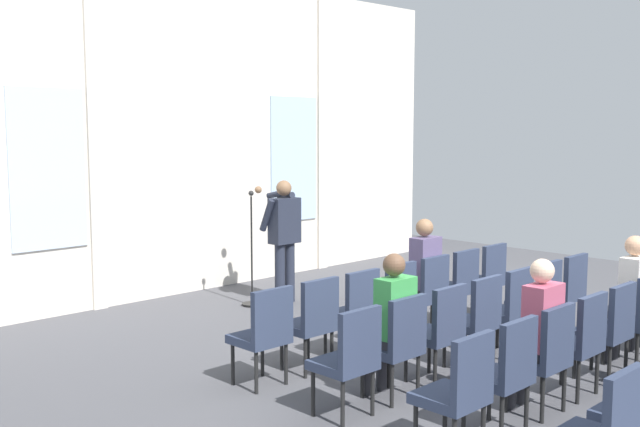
{
  "coord_description": "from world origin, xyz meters",
  "views": [
    {
      "loc": [
        -6.21,
        -3.7,
        2.39
      ],
      "look_at": [
        0.17,
        2.77,
        1.35
      ],
      "focal_mm": 42.29,
      "sensor_mm": 36.0,
      "label": 1
    }
  ],
  "objects_px": {
    "chair_r0_c5": "(458,283)",
    "chair_r1_c1": "(397,341)",
    "chair_r0_c1": "(312,319)",
    "chair_r2_c2": "(545,352)",
    "chair_r0_c4": "(427,290)",
    "chair_r1_c0": "(350,355)",
    "chair_r2_c4": "(610,325)",
    "chair_r1_c2": "(439,328)",
    "chair_r2_c5": "(637,314)",
    "audience_r2_c2": "(537,327)",
    "audience_r2_c5": "(630,293)",
    "speaker": "(284,232)",
    "chair_r2_c3": "(579,338)",
    "chair_r1_c5": "(539,297)",
    "mic_stand": "(252,281)",
    "chair_r0_c3": "(393,299)",
    "chair_r0_c0": "(265,330)",
    "audience_r1_c1": "(390,318)",
    "chair_r2_c1": "(505,369)",
    "chair_r1_c3": "(476,316)",
    "chair_r2_c0": "(459,388)",
    "chair_r0_c6": "(486,276)",
    "chair_r1_c4": "(509,306)",
    "audience_r0_c4": "(422,271)",
    "chair_r1_c6": "(566,289)",
    "chair_r0_c2": "(355,308)"
  },
  "relations": [
    {
      "from": "chair_r1_c0",
      "to": "chair_r1_c4",
      "type": "distance_m",
      "value": 2.44
    },
    {
      "from": "speaker",
      "to": "chair_r2_c5",
      "type": "height_order",
      "value": "speaker"
    },
    {
      "from": "chair_r0_c1",
      "to": "chair_r2_c2",
      "type": "height_order",
      "value": "same"
    },
    {
      "from": "chair_r1_c2",
      "to": "chair_r1_c5",
      "type": "height_order",
      "value": "same"
    },
    {
      "from": "chair_r0_c4",
      "to": "chair_r1_c5",
      "type": "relative_size",
      "value": 1.0
    },
    {
      "from": "chair_r0_c1",
      "to": "chair_r2_c3",
      "type": "distance_m",
      "value": 2.47
    },
    {
      "from": "chair_r0_c6",
      "to": "chair_r1_c4",
      "type": "xyz_separation_m",
      "value": [
        -1.22,
        -1.08,
        0.0
      ]
    },
    {
      "from": "chair_r1_c2",
      "to": "chair_r1_c5",
      "type": "distance_m",
      "value": 1.83
    },
    {
      "from": "chair_r0_c6",
      "to": "mic_stand",
      "type": "bearing_deg",
      "value": 123.55
    },
    {
      "from": "chair_r0_c6",
      "to": "audience_r2_c5",
      "type": "distance_m",
      "value": 2.17
    },
    {
      "from": "speaker",
      "to": "chair_r1_c2",
      "type": "distance_m",
      "value": 3.7
    },
    {
      "from": "chair_r1_c6",
      "to": "audience_r2_c5",
      "type": "xyz_separation_m",
      "value": [
        -0.61,
        -0.99,
        0.2
      ]
    },
    {
      "from": "audience_r2_c2",
      "to": "audience_r2_c5",
      "type": "xyz_separation_m",
      "value": [
        1.83,
        -0.0,
        0.0
      ]
    },
    {
      "from": "chair_r1_c0",
      "to": "chair_r1_c3",
      "type": "xyz_separation_m",
      "value": [
        1.83,
        0.0,
        0.0
      ]
    },
    {
      "from": "chair_r1_c2",
      "to": "chair_r2_c5",
      "type": "distance_m",
      "value": 2.12
    },
    {
      "from": "chair_r0_c4",
      "to": "chair_r1_c0",
      "type": "bearing_deg",
      "value": -156.2
    },
    {
      "from": "chair_r1_c3",
      "to": "chair_r2_c5",
      "type": "xyz_separation_m",
      "value": [
        1.22,
        -1.08,
        0.0
      ]
    },
    {
      "from": "speaker",
      "to": "audience_r2_c2",
      "type": "height_order",
      "value": "speaker"
    },
    {
      "from": "chair_r2_c5",
      "to": "chair_r1_c4",
      "type": "bearing_deg",
      "value": 119.54
    },
    {
      "from": "chair_r2_c2",
      "to": "chair_r2_c5",
      "type": "xyz_separation_m",
      "value": [
        1.83,
        0.0,
        0.0
      ]
    },
    {
      "from": "chair_r0_c0",
      "to": "chair_r0_c3",
      "type": "height_order",
      "value": "same"
    },
    {
      "from": "audience_r0_c4",
      "to": "chair_r2_c2",
      "type": "relative_size",
      "value": 1.44
    },
    {
      "from": "chair_r0_c0",
      "to": "chair_r0_c3",
      "type": "bearing_deg",
      "value": 0.0
    },
    {
      "from": "chair_r0_c6",
      "to": "chair_r2_c0",
      "type": "distance_m",
      "value": 4.24
    },
    {
      "from": "chair_r1_c3",
      "to": "chair_r2_c0",
      "type": "height_order",
      "value": "same"
    },
    {
      "from": "audience_r0_c4",
      "to": "audience_r2_c2",
      "type": "xyz_separation_m",
      "value": [
        -1.22,
        -2.15,
        -0.02
      ]
    },
    {
      "from": "chair_r0_c5",
      "to": "chair_r1_c1",
      "type": "xyz_separation_m",
      "value": [
        -2.44,
        -1.08,
        0.0
      ]
    },
    {
      "from": "chair_r0_c5",
      "to": "chair_r2_c2",
      "type": "distance_m",
      "value": 2.82
    },
    {
      "from": "chair_r2_c4",
      "to": "chair_r1_c2",
      "type": "bearing_deg",
      "value": 138.58
    },
    {
      "from": "chair_r2_c1",
      "to": "chair_r2_c5",
      "type": "bearing_deg",
      "value": 0.0
    },
    {
      "from": "chair_r1_c3",
      "to": "chair_r1_c5",
      "type": "xyz_separation_m",
      "value": [
        1.22,
        0.0,
        0.0
      ]
    },
    {
      "from": "mic_stand",
      "to": "chair_r1_c3",
      "type": "bearing_deg",
      "value": -92.03
    },
    {
      "from": "chair_r2_c3",
      "to": "chair_r2_c4",
      "type": "bearing_deg",
      "value": 0.0
    },
    {
      "from": "chair_r1_c0",
      "to": "chair_r2_c2",
      "type": "distance_m",
      "value": 1.63
    },
    {
      "from": "chair_r2_c0",
      "to": "chair_r2_c5",
      "type": "distance_m",
      "value": 3.05
    },
    {
      "from": "chair_r0_c0",
      "to": "chair_r2_c0",
      "type": "distance_m",
      "value": 2.15
    },
    {
      "from": "chair_r0_c1",
      "to": "chair_r0_c4",
      "type": "distance_m",
      "value": 1.83
    },
    {
      "from": "chair_r1_c2",
      "to": "audience_r2_c5",
      "type": "relative_size",
      "value": 0.71
    },
    {
      "from": "chair_r2_c4",
      "to": "chair_r2_c5",
      "type": "xyz_separation_m",
      "value": [
        0.61,
        0.0,
        0.0
      ]
    },
    {
      "from": "chair_r1_c2",
      "to": "audience_r1_c1",
      "type": "bearing_deg",
      "value": 172.31
    },
    {
      "from": "chair_r1_c5",
      "to": "chair_r0_c2",
      "type": "bearing_deg",
      "value": 149.54
    },
    {
      "from": "mic_stand",
      "to": "chair_r0_c3",
      "type": "height_order",
      "value": "mic_stand"
    },
    {
      "from": "chair_r0_c4",
      "to": "chair_r2_c1",
      "type": "xyz_separation_m",
      "value": [
        -1.83,
        -2.15,
        0.0
      ]
    },
    {
      "from": "chair_r0_c2",
      "to": "chair_r0_c5",
      "type": "bearing_deg",
      "value": 0.0
    },
    {
      "from": "chair_r0_c1",
      "to": "chair_r0_c6",
      "type": "height_order",
      "value": "same"
    },
    {
      "from": "chair_r2_c1",
      "to": "chair_r2_c4",
      "type": "height_order",
      "value": "same"
    },
    {
      "from": "audience_r2_c5",
      "to": "chair_r1_c3",
      "type": "bearing_deg",
      "value": 140.8
    },
    {
      "from": "chair_r0_c5",
      "to": "audience_r2_c5",
      "type": "bearing_deg",
      "value": -90.0
    },
    {
      "from": "chair_r0_c3",
      "to": "chair_r1_c1",
      "type": "height_order",
      "value": "same"
    },
    {
      "from": "chair_r0_c2",
      "to": "chair_r2_c3",
      "type": "xyz_separation_m",
      "value": [
        0.61,
        -2.15,
        0.0
      ]
    }
  ]
}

